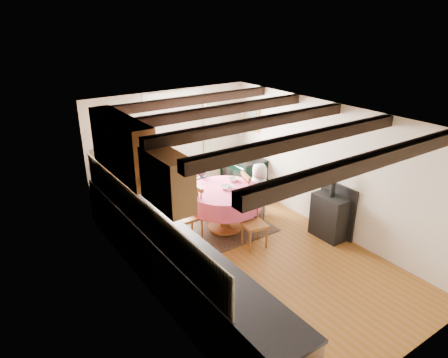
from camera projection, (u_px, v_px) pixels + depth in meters
floor at (251, 256)px, 6.87m from camera, size 3.60×5.50×0.00m
ceiling at (255, 118)px, 5.95m from camera, size 3.60×5.50×0.00m
wall_back at (171, 148)px, 8.50m from camera, size 3.60×0.00×2.40m
wall_front at (413, 279)px, 4.32m from camera, size 3.60×0.00×2.40m
wall_left at (148, 223)px, 5.47m from camera, size 0.00×5.50×2.40m
wall_right at (330, 169)px, 7.36m from camera, size 0.00×5.50×2.40m
beam_a at (368, 162)px, 4.47m from camera, size 3.60×0.16×0.16m
beam_b at (303, 140)px, 5.23m from camera, size 3.60×0.16×0.16m
beam_c at (255, 124)px, 5.99m from camera, size 3.60×0.16×0.16m
beam_d at (217, 111)px, 6.75m from camera, size 3.60×0.16×0.16m
beam_e at (187, 101)px, 7.51m from camera, size 3.60×0.16×0.16m
splash_left at (140, 214)px, 5.71m from camera, size 0.02×4.50×0.55m
splash_back at (126, 157)px, 7.96m from camera, size 1.40×0.02×0.55m
base_cabinet_left at (171, 263)px, 5.92m from camera, size 0.60×5.30×0.88m
base_cabinet_back at (133, 197)px, 8.02m from camera, size 1.30×0.60×0.88m
worktop_left at (170, 236)px, 5.75m from camera, size 0.64×5.30×0.04m
worktop_back at (131, 176)px, 7.82m from camera, size 1.30×0.64×0.04m
wall_cabinet_glass at (121, 146)px, 6.18m from camera, size 0.34×1.80×0.90m
wall_cabinet_solid at (167, 180)px, 5.06m from camera, size 0.34×0.90×0.70m
window_frame at (175, 129)px, 8.39m from camera, size 1.34×0.03×1.54m
window_pane at (175, 128)px, 8.40m from camera, size 1.20×0.01×1.40m
curtain_left at (140, 160)px, 8.07m from camera, size 0.35×0.10×2.10m
curtain_right at (212, 145)px, 8.97m from camera, size 0.35×0.10×2.10m
curtain_rod at (176, 100)px, 8.10m from camera, size 2.00×0.03×0.03m
wall_picture at (251, 117)px, 8.90m from camera, size 0.04×0.50×0.60m
wall_plate at (214, 118)px, 8.84m from camera, size 0.30×0.02×0.30m
rug at (225, 229)px, 7.74m from camera, size 1.69×1.31×0.01m
dining_table at (225, 210)px, 7.58m from camera, size 1.37×1.37×0.82m
chair_near at (255, 223)px, 7.01m from camera, size 0.46×0.47×0.92m
chair_left at (188, 214)px, 7.20m from camera, size 0.47×0.45×1.03m
chair_right at (253, 196)px, 7.94m from camera, size 0.54×0.53×0.98m
aga_range at (244, 175)px, 9.11m from camera, size 0.62×0.96×0.88m
cast_iron_stove at (331, 205)px, 7.25m from camera, size 0.38×0.63×1.27m
child_far at (201, 191)px, 8.09m from camera, size 0.42×0.31×1.04m
child_right at (259, 190)px, 8.06m from camera, size 0.45×0.60×1.11m
bowl_a at (227, 187)px, 7.45m from camera, size 0.32×0.32×0.06m
bowl_b at (233, 180)px, 7.79m from camera, size 0.25×0.25×0.06m
cup at (230, 188)px, 7.35m from camera, size 0.13×0.13×0.10m
canister_tall at (117, 173)px, 7.66m from camera, size 0.13×0.13×0.22m
canister_wide at (127, 169)px, 7.83m from camera, size 0.19×0.19×0.21m
canister_slim at (149, 166)px, 7.92m from camera, size 0.10×0.10×0.27m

